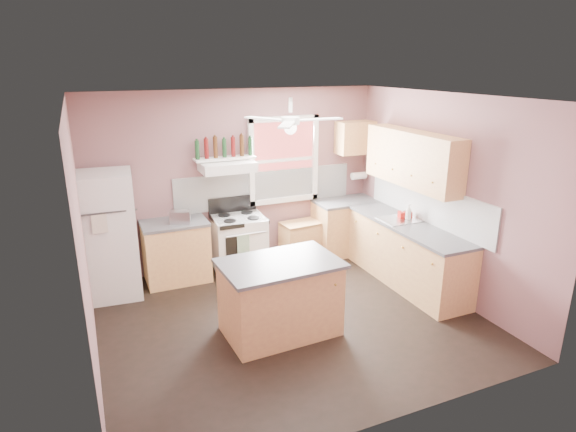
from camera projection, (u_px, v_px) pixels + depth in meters
name	position (u px, v px, depth m)	size (l,w,h in m)	color
floor	(290.00, 319.00, 6.02)	(4.50, 4.50, 0.00)	black
ceiling	(291.00, 97.00, 5.20)	(4.50, 4.50, 0.00)	white
wall_back	(237.00, 179.00, 7.38)	(4.50, 0.05, 2.70)	#785151
wall_right	(445.00, 196.00, 6.47)	(0.05, 4.00, 2.70)	#785151
wall_left	(80.00, 244.00, 4.75)	(0.05, 4.00, 2.70)	#785151
backsplash_back	(266.00, 188.00, 7.57)	(2.90, 0.03, 0.55)	white
backsplash_right	(427.00, 203.00, 6.77)	(0.03, 2.60, 0.55)	white
window_view	(283.00, 160.00, 7.55)	(1.00, 0.02, 1.20)	maroon
window_frame	(284.00, 160.00, 7.52)	(1.16, 0.07, 1.36)	white
refrigerator	(109.00, 235.00, 6.41)	(0.73, 0.71, 1.72)	white
base_cabinet_left	(176.00, 252.00, 6.97)	(0.90, 0.60, 0.86)	#B97D4D
counter_left	(174.00, 223.00, 6.84)	(0.92, 0.62, 0.04)	#48484B
toaster	(180.00, 217.00, 6.75)	(0.28, 0.16, 0.18)	silver
stove	(239.00, 244.00, 7.30)	(0.75, 0.64, 0.86)	white
range_hood	(227.00, 167.00, 6.97)	(0.78, 0.50, 0.14)	white
bottle_shelf	(225.00, 158.00, 7.04)	(0.90, 0.26, 0.03)	white
cart	(300.00, 240.00, 7.82)	(0.61, 0.40, 0.61)	#B97D4D
base_cabinet_corner	(345.00, 227.00, 8.04)	(1.00, 0.60, 0.86)	#B97D4D
base_cabinet_right	(406.00, 255.00, 6.89)	(0.60, 2.20, 0.86)	#B97D4D
counter_corner	(346.00, 201.00, 7.90)	(1.02, 0.62, 0.04)	#48484B
counter_right	(408.00, 225.00, 6.75)	(0.62, 2.22, 0.04)	#48484B
sink	(400.00, 220.00, 6.92)	(0.55, 0.45, 0.03)	silver
faucet	(409.00, 214.00, 6.96)	(0.03, 0.03, 0.14)	silver
upper_cabinet_right	(412.00, 159.00, 6.70)	(0.33, 1.80, 0.76)	#B97D4D
upper_cabinet_corner	(355.00, 138.00, 7.78)	(0.60, 0.33, 0.52)	#B97D4D
paper_towel	(359.00, 176.00, 8.05)	(0.12, 0.12, 0.26)	white
island	(280.00, 299.00, 5.60)	(1.27, 0.80, 0.86)	#B97D4D
island_top	(280.00, 263.00, 5.47)	(1.35, 0.88, 0.04)	#48484B
ceiling_fan_hub	(291.00, 121.00, 5.27)	(0.20, 0.20, 0.08)	white
soap_bottle	(408.00, 212.00, 6.88)	(0.09, 0.09, 0.23)	silver
red_caddy	(405.00, 215.00, 6.98)	(0.18, 0.12, 0.10)	#A5130E
wine_bottles	(224.00, 147.00, 6.99)	(0.86, 0.06, 0.31)	#143819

